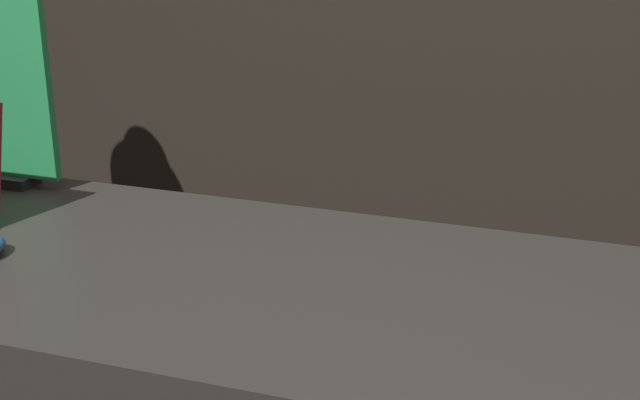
{
  "coord_description": "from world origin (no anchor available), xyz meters",
  "views": [
    {
      "loc": [
        0.43,
        -0.93,
        1.59
      ],
      "look_at": [
        0.01,
        0.34,
        1.09
      ],
      "focal_mm": 50.0,
      "sensor_mm": 36.0,
      "label": 1
    }
  ],
  "objects": []
}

